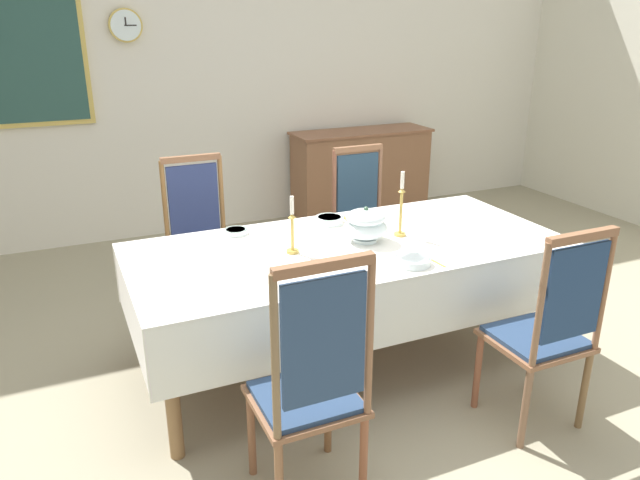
% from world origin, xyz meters
% --- Properties ---
extents(ground, '(7.69, 5.85, 0.04)m').
position_xyz_m(ground, '(0.00, 0.00, -0.02)').
color(ground, '#9C947A').
extents(back_wall, '(7.69, 0.08, 3.52)m').
position_xyz_m(back_wall, '(0.00, 2.97, 1.76)').
color(back_wall, silver).
rests_on(back_wall, ground).
extents(dining_table, '(2.45, 1.09, 0.76)m').
position_xyz_m(dining_table, '(0.00, 0.11, 0.69)').
color(dining_table, brown).
rests_on(dining_table, ground).
extents(tablecloth, '(2.47, 1.11, 0.37)m').
position_xyz_m(tablecloth, '(0.00, 0.11, 0.67)').
color(tablecloth, white).
rests_on(tablecloth, dining_table).
extents(chair_south_a, '(0.44, 0.42, 1.17)m').
position_xyz_m(chair_south_a, '(-0.64, -0.84, 0.58)').
color(chair_south_a, brown).
rests_on(chair_south_a, ground).
extents(chair_north_a, '(0.44, 0.42, 1.12)m').
position_xyz_m(chair_north_a, '(-0.64, 1.07, 0.57)').
color(chair_north_a, brown).
rests_on(chair_north_a, ground).
extents(chair_south_b, '(0.44, 0.42, 1.10)m').
position_xyz_m(chair_south_b, '(0.61, -0.84, 0.56)').
color(chair_south_b, brown).
rests_on(chair_south_b, ground).
extents(chair_north_b, '(0.44, 0.42, 1.08)m').
position_xyz_m(chair_north_b, '(0.61, 1.06, 0.55)').
color(chair_north_b, brown).
rests_on(chair_north_b, ground).
extents(soup_tureen, '(0.26, 0.26, 0.21)m').
position_xyz_m(soup_tureen, '(0.11, 0.11, 0.87)').
color(soup_tureen, white).
rests_on(soup_tureen, tablecloth).
extents(candlestick_west, '(0.07, 0.07, 0.32)m').
position_xyz_m(candlestick_west, '(-0.34, 0.11, 0.89)').
color(candlestick_west, gold).
rests_on(candlestick_west, tablecloth).
extents(candlestick_east, '(0.07, 0.07, 0.39)m').
position_xyz_m(candlestick_east, '(0.34, 0.11, 0.93)').
color(candlestick_east, gold).
rests_on(candlestick_east, tablecloth).
extents(bowl_near_left, '(0.19, 0.19, 0.04)m').
position_xyz_m(bowl_near_left, '(0.17, -0.30, 0.79)').
color(bowl_near_left, white).
rests_on(bowl_near_left, tablecloth).
extents(bowl_near_right, '(0.18, 0.18, 0.04)m').
position_xyz_m(bowl_near_right, '(0.06, 0.49, 0.79)').
color(bowl_near_right, white).
rests_on(bowl_near_right, tablecloth).
extents(bowl_far_left, '(0.14, 0.14, 0.03)m').
position_xyz_m(bowl_far_left, '(-0.54, 0.54, 0.78)').
color(bowl_far_left, white).
rests_on(bowl_far_left, tablecloth).
extents(spoon_primary, '(0.03, 0.18, 0.01)m').
position_xyz_m(spoon_primary, '(0.29, -0.27, 0.77)').
color(spoon_primary, gold).
rests_on(spoon_primary, tablecloth).
extents(spoon_secondary, '(0.05, 0.18, 0.01)m').
position_xyz_m(spoon_secondary, '(0.18, 0.52, 0.77)').
color(spoon_secondary, gold).
rests_on(spoon_secondary, tablecloth).
extents(sideboard, '(1.44, 0.48, 0.90)m').
position_xyz_m(sideboard, '(1.42, 2.65, 0.45)').
color(sideboard, brown).
rests_on(sideboard, ground).
extents(mounted_clock, '(0.28, 0.06, 0.28)m').
position_xyz_m(mounted_clock, '(-0.75, 2.89, 1.92)').
color(mounted_clock, '#D1B251').
extents(framed_painting, '(1.13, 0.05, 1.20)m').
position_xyz_m(framed_painting, '(-1.65, 2.90, 1.71)').
color(framed_painting, '#D1B251').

